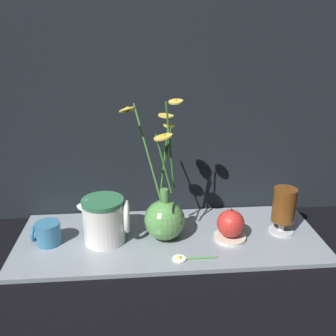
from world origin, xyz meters
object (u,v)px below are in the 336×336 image
(vase_with_flowers, at_px, (164,216))
(ceramic_pitcher, at_px, (105,219))
(yellow_mug, at_px, (47,233))
(orange_fruit, at_px, (231,223))
(tea_glass, at_px, (284,207))

(vase_with_flowers, distance_m, ceramic_pitcher, 0.16)
(yellow_mug, distance_m, ceramic_pitcher, 0.16)
(yellow_mug, distance_m, orange_fruit, 0.51)
(yellow_mug, height_order, tea_glass, tea_glass)
(ceramic_pitcher, distance_m, orange_fruit, 0.35)
(vase_with_flowers, height_order, ceramic_pitcher, vase_with_flowers)
(tea_glass, bearing_deg, ceramic_pitcher, -179.01)
(tea_glass, relative_size, orange_fruit, 1.60)
(vase_with_flowers, xyz_separation_m, orange_fruit, (0.18, -0.02, -0.02))
(orange_fruit, bearing_deg, vase_with_flowers, 173.84)
(orange_fruit, bearing_deg, ceramic_pitcher, 176.98)
(vase_with_flowers, bearing_deg, orange_fruit, -6.16)
(yellow_mug, xyz_separation_m, orange_fruit, (0.50, -0.02, 0.02))
(vase_with_flowers, distance_m, yellow_mug, 0.32)
(tea_glass, bearing_deg, yellow_mug, -179.25)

